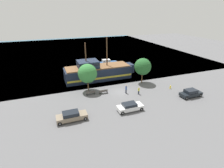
{
  "coord_description": "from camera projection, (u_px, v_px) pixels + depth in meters",
  "views": [
    {
      "loc": [
        -13.35,
        -30.52,
        15.87
      ],
      "look_at": [
        -1.07,
        2.0,
        1.2
      ],
      "focal_mm": 28.0,
      "sensor_mm": 36.0,
      "label": 1
    }
  ],
  "objects": [
    {
      "name": "tree_row_mideast",
      "position": [
        143.0,
        67.0,
        40.13
      ],
      "size": [
        3.88,
        3.88,
        5.89
      ],
      "color": "brown",
      "rests_on": "ground_plane"
    },
    {
      "name": "bench_promenade_east",
      "position": [
        91.0,
        93.0,
        35.48
      ],
      "size": [
        1.86,
        0.45,
        0.85
      ],
      "color": "#4C4742",
      "rests_on": "ground_plane"
    },
    {
      "name": "parked_car_curb_rear",
      "position": [
        191.0,
        93.0,
        34.61
      ],
      "size": [
        4.42,
        1.87,
        1.52
      ],
      "color": "black",
      "rests_on": "ground_plane"
    },
    {
      "name": "pedestrian_walking_far",
      "position": [
        139.0,
        91.0,
        35.57
      ],
      "size": [
        0.32,
        0.32,
        1.55
      ],
      "color": "#232838",
      "rests_on": "ground_plane"
    },
    {
      "name": "pedestrian_walking_near",
      "position": [
        126.0,
        89.0,
        35.97
      ],
      "size": [
        0.32,
        0.32,
        1.76
      ],
      "color": "#232838",
      "rests_on": "ground_plane"
    },
    {
      "name": "fire_hydrant",
      "position": [
        170.0,
        87.0,
        38.2
      ],
      "size": [
        0.42,
        0.25,
        0.76
      ],
      "color": "yellow",
      "rests_on": "ground_plane"
    },
    {
      "name": "bench_promenade_west",
      "position": [
        103.0,
        91.0,
        36.02
      ],
      "size": [
        1.82,
        0.45,
        0.85
      ],
      "color": "#4C4742",
      "rests_on": "ground_plane"
    },
    {
      "name": "moored_boat_dockside",
      "position": [
        107.0,
        63.0,
        55.37
      ],
      "size": [
        6.19,
        1.85,
        1.66
      ],
      "color": "navy",
      "rests_on": "water_surface"
    },
    {
      "name": "ground_plane",
      "position": [
        120.0,
        92.0,
        36.82
      ],
      "size": [
        160.0,
        160.0,
        0.0
      ],
      "primitive_type": "plane",
      "color": "#5B5B5E"
    },
    {
      "name": "water_surface",
      "position": [
        80.0,
        51.0,
        74.74
      ],
      "size": [
        80.0,
        80.0,
        0.0
      ],
      "primitive_type": "plane",
      "color": "#38667F",
      "rests_on": "ground"
    },
    {
      "name": "parked_car_curb_front",
      "position": [
        72.0,
        116.0,
        27.12
      ],
      "size": [
        4.73,
        1.85,
        1.47
      ],
      "color": "#7F705B",
      "rests_on": "ground_plane"
    },
    {
      "name": "pirate_ship",
      "position": [
        98.0,
        72.0,
        43.19
      ],
      "size": [
        17.42,
        5.23,
        10.19
      ],
      "color": "#192338",
      "rests_on": "water_surface"
    },
    {
      "name": "parked_car_curb_mid",
      "position": [
        130.0,
        107.0,
        29.76
      ],
      "size": [
        4.44,
        1.82,
        1.41
      ],
      "color": "white",
      "rests_on": "ground_plane"
    },
    {
      "name": "tree_row_east",
      "position": [
        87.0,
        74.0,
        36.12
      ],
      "size": [
        4.0,
        4.0,
        5.83
      ],
      "color": "brown",
      "rests_on": "ground_plane"
    },
    {
      "name": "moored_boat_outer",
      "position": [
        119.0,
        66.0,
        51.29
      ],
      "size": [
        7.88,
        1.99,
        1.84
      ],
      "color": "silver",
      "rests_on": "water_surface"
    }
  ]
}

